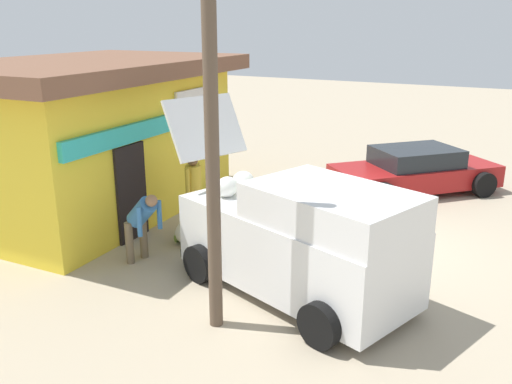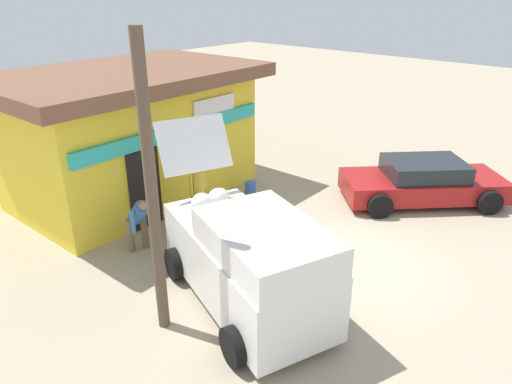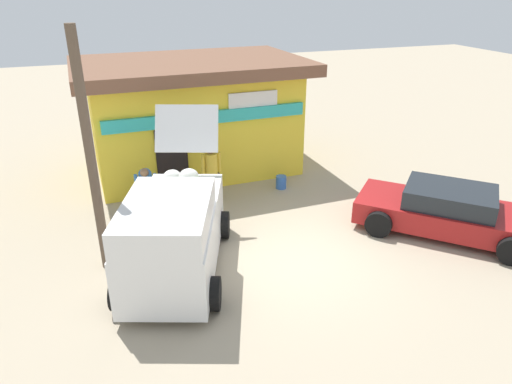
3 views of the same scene
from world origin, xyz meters
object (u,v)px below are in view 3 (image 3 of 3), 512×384
customer_bending (147,184)px  unloaded_banana_pile (195,202)px  storefront_bar (193,114)px  parked_sedan (447,211)px  paint_bucket (281,182)px  delivery_van (175,231)px  vendor_standing (211,169)px

customer_bending → unloaded_banana_pile: 1.39m
unloaded_banana_pile → storefront_bar: bearing=77.0°
customer_bending → parked_sedan: bearing=-27.4°
unloaded_banana_pile → paint_bucket: 2.84m
parked_sedan → customer_bending: bearing=152.6°
delivery_van → customer_bending: size_ratio=3.47×
parked_sedan → unloaded_banana_pile: size_ratio=4.88×
storefront_bar → delivery_van: (-1.74, -5.95, -0.84)m
storefront_bar → delivery_van: size_ratio=1.47×
vendor_standing → paint_bucket: vendor_standing is taller
storefront_bar → parked_sedan: storefront_bar is taller
parked_sedan → unloaded_banana_pile: 6.55m
delivery_van → vendor_standing: 3.49m
delivery_van → customer_bending: bearing=93.7°
storefront_bar → vendor_standing: bearing=-92.9°
parked_sedan → vendor_standing: bearing=144.6°
delivery_van → parked_sedan: delivery_van is taller
parked_sedan → customer_bending: size_ratio=3.07×
delivery_van → parked_sedan: size_ratio=1.13×
parked_sedan → customer_bending: (-6.86, 3.56, 0.28)m
parked_sedan → unloaded_banana_pile: (-5.64, 3.31, -0.35)m
storefront_bar → unloaded_banana_pile: size_ratio=8.14×
customer_bending → unloaded_banana_pile: bearing=-11.6°
vendor_standing → unloaded_banana_pile: bearing=-153.4°
storefront_bar → customer_bending: size_ratio=5.11×
parked_sedan → vendor_standing: vendor_standing is taller
delivery_van → parked_sedan: (6.66, -0.49, -0.42)m
storefront_bar → paint_bucket: (2.07, -2.57, -1.64)m
storefront_bar → vendor_standing: 2.96m
delivery_van → paint_bucket: bearing=41.6°
unloaded_banana_pile → parked_sedan: bearing=-30.4°
customer_bending → paint_bucket: customer_bending is taller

